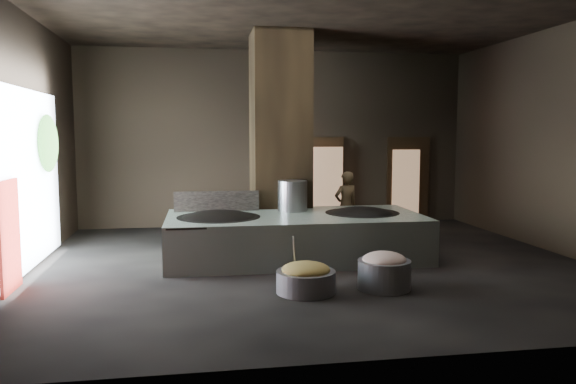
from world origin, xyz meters
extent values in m
cube|color=black|center=(0.00, 0.00, -0.05)|extent=(10.00, 9.00, 0.10)
cube|color=black|center=(0.00, 0.00, 4.55)|extent=(10.00, 9.00, 0.10)
cube|color=black|center=(0.00, 4.55, 2.25)|extent=(10.00, 0.10, 4.50)
cube|color=black|center=(0.00, -4.55, 2.25)|extent=(10.00, 0.10, 4.50)
cube|color=black|center=(-5.05, 0.00, 2.25)|extent=(0.10, 9.00, 4.50)
cube|color=black|center=(5.05, 0.00, 2.25)|extent=(0.10, 9.00, 4.50)
cube|color=black|center=(-0.30, 1.90, 2.25)|extent=(1.20, 1.20, 4.50)
cube|color=#AABDAA|center=(-0.24, 0.46, 0.42)|extent=(4.86, 2.37, 0.84)
cube|color=black|center=(-0.24, 0.46, 0.82)|extent=(4.73, 2.27, 0.03)
ellipsoid|color=black|center=(-1.69, 0.41, 0.75)|extent=(1.52, 1.52, 0.42)
cylinder|color=black|center=(-1.69, 0.41, 0.82)|extent=(1.56, 1.56, 0.05)
ellipsoid|color=black|center=(1.11, 0.51, 0.75)|extent=(1.42, 1.42, 0.40)
cylinder|color=black|center=(1.11, 0.51, 0.82)|extent=(1.45, 1.45, 0.05)
cylinder|color=#9DA0A5|center=(-0.19, 1.01, 1.13)|extent=(0.59, 0.59, 0.63)
cube|color=black|center=(-1.69, 1.21, 1.03)|extent=(1.68, 0.08, 0.42)
imported|color=olive|center=(1.21, 2.03, 0.77)|extent=(0.64, 0.50, 1.55)
cylinder|color=slate|center=(-0.49, -1.88, 0.17)|extent=(1.02, 1.02, 0.33)
ellipsoid|color=#8B9D4B|center=(-0.49, -1.88, 0.35)|extent=(0.74, 0.74, 0.23)
cylinder|color=#9DA0A5|center=(-0.64, -1.73, 0.55)|extent=(0.13, 0.35, 0.64)
cylinder|color=slate|center=(0.74, -1.88, 0.22)|extent=(1.05, 1.05, 0.45)
ellipsoid|color=tan|center=(0.74, -1.88, 0.45)|extent=(0.68, 0.68, 0.26)
cube|color=black|center=(1.20, 4.45, 1.10)|extent=(1.18, 0.08, 2.38)
cube|color=#8C6647|center=(1.29, 4.19, 1.05)|extent=(0.84, 0.04, 1.98)
cube|color=black|center=(3.60, 4.45, 1.10)|extent=(1.18, 0.08, 2.38)
cube|color=#8C6647|center=(3.52, 4.38, 1.05)|extent=(0.76, 0.04, 1.80)
cube|color=white|center=(-4.95, 0.20, 1.60)|extent=(0.04, 4.20, 3.10)
cube|color=maroon|center=(-4.88, -1.10, 0.85)|extent=(0.05, 0.90, 1.70)
ellipsoid|color=#194714|center=(-4.85, 1.30, 2.20)|extent=(0.28, 1.10, 1.10)
camera|label=1|loc=(-2.12, -9.98, 2.39)|focal=35.00mm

